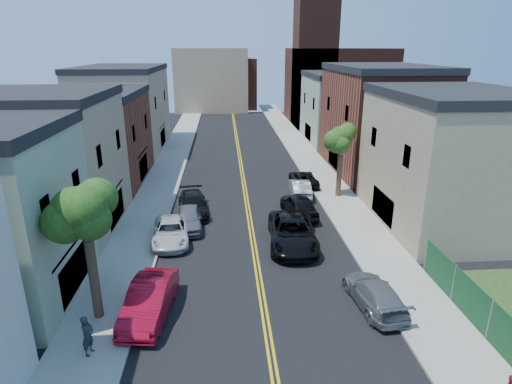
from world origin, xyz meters
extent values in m
cube|color=gray|center=(-7.90, 40.00, 0.07)|extent=(3.20, 100.00, 0.15)
cube|color=gray|center=(7.90, 40.00, 0.07)|extent=(3.20, 100.00, 0.15)
cube|color=gray|center=(-6.15, 40.00, 0.07)|extent=(0.30, 100.00, 0.15)
cube|color=gray|center=(6.15, 40.00, 0.07)|extent=(0.30, 100.00, 0.15)
cube|color=#998466|center=(-14.00, 25.00, 4.50)|extent=(9.00, 10.00, 9.00)
cube|color=brown|center=(-14.00, 36.00, 4.00)|extent=(9.00, 12.00, 8.00)
cube|color=#998466|center=(-14.00, 50.00, 4.75)|extent=(9.00, 16.00, 9.50)
cube|color=#998466|center=(14.00, 24.00, 4.50)|extent=(9.00, 12.00, 9.00)
cube|color=brown|center=(14.00, 38.00, 5.00)|extent=(9.00, 14.00, 10.00)
cube|color=gray|center=(14.00, 52.00, 4.25)|extent=(9.00, 12.00, 8.50)
cube|color=#4C2319|center=(17.50, 68.00, 6.00)|extent=(16.00, 14.00, 12.00)
cube|color=#4C2319|center=(12.50, 64.00, 11.00)|extent=(6.00, 6.00, 22.00)
cube|color=#998466|center=(-4.00, 82.00, 6.00)|extent=(14.00, 8.00, 12.00)
cube|color=brown|center=(0.00, 86.00, 5.00)|extent=(10.00, 8.00, 10.00)
cube|color=#143F1E|center=(9.50, 9.50, 1.10)|extent=(0.04, 15.00, 1.90)
cylinder|color=#392C1C|center=(-7.90, 14.00, 2.13)|extent=(0.44, 0.44, 3.96)
sphere|color=#1B3C10|center=(-7.90, 14.00, 6.45)|extent=(5.20, 5.20, 5.20)
sphere|color=#1B3C10|center=(-7.38, 13.61, 7.49)|extent=(3.90, 3.90, 3.90)
sphere|color=#1B3C10|center=(-8.42, 14.52, 5.93)|extent=(3.64, 3.64, 3.64)
cylinder|color=#392C1C|center=(7.90, 30.00, 1.91)|extent=(0.44, 0.44, 3.52)
sphere|color=#1B3C10|center=(7.90, 30.00, 5.65)|extent=(4.40, 4.40, 4.40)
sphere|color=#1B3C10|center=(8.34, 29.67, 6.53)|extent=(3.30, 3.30, 3.30)
sphere|color=#1B3C10|center=(7.46, 30.44, 5.21)|extent=(3.08, 3.08, 3.08)
imported|color=#AD0B24|center=(-5.50, 14.06, 0.84)|extent=(2.35, 5.29, 1.69)
imported|color=silver|center=(-5.42, 22.23, 0.70)|extent=(2.66, 5.21, 1.41)
imported|color=#5A5C61|center=(-4.39, 24.31, 0.78)|extent=(2.06, 4.66, 1.56)
imported|color=black|center=(-4.30, 27.08, 0.76)|extent=(2.74, 5.47, 1.52)
imported|color=slate|center=(5.50, 14.03, 0.69)|extent=(2.40, 4.90, 1.37)
imported|color=black|center=(3.80, 26.05, 0.86)|extent=(2.56, 5.21, 1.71)
imported|color=#9EA1A5|center=(4.67, 30.52, 0.73)|extent=(1.74, 4.51, 1.47)
imported|color=black|center=(5.50, 33.34, 0.67)|extent=(2.24, 4.85, 1.35)
imported|color=black|center=(2.51, 21.11, 0.89)|extent=(3.40, 6.61, 1.79)
imported|color=#24252C|center=(-7.56, 11.36, 1.04)|extent=(0.57, 0.73, 1.78)
camera|label=1|loc=(-1.74, -3.56, 12.30)|focal=29.56mm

